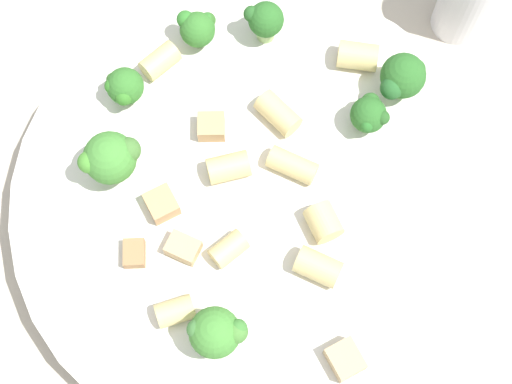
{
  "coord_description": "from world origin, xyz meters",
  "views": [
    {
      "loc": [
        -0.04,
        0.16,
        0.53
      ],
      "look_at": [
        0.0,
        0.0,
        0.05
      ],
      "focal_mm": 60.0,
      "sensor_mm": 36.0,
      "label": 1
    }
  ],
  "objects_px": {
    "chicken_chunk_1": "(134,253)",
    "chicken_chunk_4": "(162,204)",
    "rigatoni_8": "(358,56)",
    "chicken_chunk_2": "(211,127)",
    "rigatoni_6": "(272,112)",
    "pasta_bowl": "(256,205)",
    "rigatoni_2": "(292,165)",
    "rigatoni_7": "(324,222)",
    "chicken_chunk_3": "(183,248)",
    "broccoli_floret_3": "(111,157)",
    "rigatoni_3": "(228,167)",
    "rigatoni_1": "(160,61)",
    "broccoli_floret_1": "(403,77)",
    "broccoli_floret_2": "(124,87)",
    "broccoli_floret_0": "(264,20)",
    "rigatoni_5": "(175,311)",
    "broccoli_floret_6": "(369,114)",
    "chicken_chunk_0": "(345,359)",
    "broccoli_floret_5": "(219,333)",
    "broccoli_floret_4": "(198,28)",
    "rigatoni_4": "(229,249)",
    "rigatoni_0": "(318,267)"
  },
  "relations": [
    {
      "from": "chicken_chunk_1",
      "to": "chicken_chunk_4",
      "type": "bearing_deg",
      "value": -102.3
    },
    {
      "from": "rigatoni_8",
      "to": "chicken_chunk_2",
      "type": "xyz_separation_m",
      "value": [
        0.08,
        0.07,
        -0.0
      ]
    },
    {
      "from": "rigatoni_6",
      "to": "chicken_chunk_1",
      "type": "bearing_deg",
      "value": 62.38
    },
    {
      "from": "pasta_bowl",
      "to": "rigatoni_2",
      "type": "relative_size",
      "value": 10.04
    },
    {
      "from": "rigatoni_7",
      "to": "chicken_chunk_3",
      "type": "relative_size",
      "value": 1.09
    },
    {
      "from": "broccoli_floret_3",
      "to": "rigatoni_3",
      "type": "height_order",
      "value": "broccoli_floret_3"
    },
    {
      "from": "pasta_bowl",
      "to": "rigatoni_1",
      "type": "xyz_separation_m",
      "value": [
        0.08,
        -0.07,
        0.02
      ]
    },
    {
      "from": "rigatoni_2",
      "to": "broccoli_floret_1",
      "type": "bearing_deg",
      "value": -127.66
    },
    {
      "from": "broccoli_floret_2",
      "to": "rigatoni_7",
      "type": "xyz_separation_m",
      "value": [
        -0.14,
        0.05,
        -0.01
      ]
    },
    {
      "from": "broccoli_floret_0",
      "to": "rigatoni_5",
      "type": "xyz_separation_m",
      "value": [
        0.0,
        0.19,
        -0.01
      ]
    },
    {
      "from": "chicken_chunk_3",
      "to": "broccoli_floret_1",
      "type": "bearing_deg",
      "value": -127.26
    },
    {
      "from": "broccoli_floret_6",
      "to": "broccoli_floret_1",
      "type": "bearing_deg",
      "value": -118.33
    },
    {
      "from": "broccoli_floret_1",
      "to": "chicken_chunk_0",
      "type": "distance_m",
      "value": 0.17
    },
    {
      "from": "rigatoni_2",
      "to": "chicken_chunk_0",
      "type": "xyz_separation_m",
      "value": [
        -0.06,
        0.11,
        -0.0
      ]
    },
    {
      "from": "broccoli_floret_5",
      "to": "chicken_chunk_0",
      "type": "height_order",
      "value": "broccoli_floret_5"
    },
    {
      "from": "broccoli_floret_4",
      "to": "rigatoni_2",
      "type": "bearing_deg",
      "value": 138.34
    },
    {
      "from": "rigatoni_5",
      "to": "chicken_chunk_4",
      "type": "distance_m",
      "value": 0.07
    },
    {
      "from": "pasta_bowl",
      "to": "rigatoni_7",
      "type": "relative_size",
      "value": 14.73
    },
    {
      "from": "broccoli_floret_3",
      "to": "rigatoni_8",
      "type": "relative_size",
      "value": 1.65
    },
    {
      "from": "rigatoni_3",
      "to": "rigatoni_6",
      "type": "relative_size",
      "value": 0.9
    },
    {
      "from": "rigatoni_6",
      "to": "rigatoni_7",
      "type": "distance_m",
      "value": 0.08
    },
    {
      "from": "broccoli_floret_1",
      "to": "rigatoni_6",
      "type": "xyz_separation_m",
      "value": [
        0.07,
        0.04,
        -0.01
      ]
    },
    {
      "from": "broccoli_floret_3",
      "to": "broccoli_floret_2",
      "type": "bearing_deg",
      "value": -79.85
    },
    {
      "from": "rigatoni_4",
      "to": "chicken_chunk_4",
      "type": "bearing_deg",
      "value": -19.94
    },
    {
      "from": "broccoli_floret_4",
      "to": "chicken_chunk_0",
      "type": "distance_m",
      "value": 0.22
    },
    {
      "from": "broccoli_floret_1",
      "to": "rigatoni_1",
      "type": "xyz_separation_m",
      "value": [
        0.15,
        0.02,
        -0.01
      ]
    },
    {
      "from": "rigatoni_5",
      "to": "rigatoni_0",
      "type": "bearing_deg",
      "value": -147.86
    },
    {
      "from": "broccoli_floret_5",
      "to": "chicken_chunk_3",
      "type": "bearing_deg",
      "value": -52.43
    },
    {
      "from": "broccoli_floret_5",
      "to": "chicken_chunk_3",
      "type": "height_order",
      "value": "broccoli_floret_5"
    },
    {
      "from": "rigatoni_1",
      "to": "chicken_chunk_4",
      "type": "bearing_deg",
      "value": 107.36
    },
    {
      "from": "broccoli_floret_2",
      "to": "broccoli_floret_3",
      "type": "distance_m",
      "value": 0.05
    },
    {
      "from": "pasta_bowl",
      "to": "broccoli_floret_5",
      "type": "relative_size",
      "value": 7.94
    },
    {
      "from": "broccoli_floret_3",
      "to": "rigatoni_7",
      "type": "bearing_deg",
      "value": 179.23
    },
    {
      "from": "broccoli_floret_4",
      "to": "broccoli_floret_6",
      "type": "bearing_deg",
      "value": 165.68
    },
    {
      "from": "broccoli_floret_4",
      "to": "chicken_chunk_3",
      "type": "height_order",
      "value": "broccoli_floret_4"
    },
    {
      "from": "chicken_chunk_3",
      "to": "rigatoni_7",
      "type": "bearing_deg",
      "value": -155.17
    },
    {
      "from": "pasta_bowl",
      "to": "broccoli_floret_3",
      "type": "xyz_separation_m",
      "value": [
        0.09,
        0.01,
        0.04
      ]
    },
    {
      "from": "broccoli_floret_2",
      "to": "chicken_chunk_4",
      "type": "distance_m",
      "value": 0.08
    },
    {
      "from": "broccoli_floret_0",
      "to": "rigatoni_7",
      "type": "xyz_separation_m",
      "value": [
        -0.07,
        0.12,
        -0.01
      ]
    },
    {
      "from": "broccoli_floret_0",
      "to": "rigatoni_3",
      "type": "height_order",
      "value": "broccoli_floret_0"
    },
    {
      "from": "broccoli_floret_0",
      "to": "rigatoni_8",
      "type": "height_order",
      "value": "broccoli_floret_0"
    },
    {
      "from": "rigatoni_0",
      "to": "rigatoni_4",
      "type": "height_order",
      "value": "rigatoni_0"
    },
    {
      "from": "broccoli_floret_3",
      "to": "rigatoni_7",
      "type": "xyz_separation_m",
      "value": [
        -0.13,
        0.0,
        -0.02
      ]
    },
    {
      "from": "rigatoni_3",
      "to": "rigatoni_7",
      "type": "height_order",
      "value": "rigatoni_7"
    },
    {
      "from": "rigatoni_2",
      "to": "broccoli_floret_4",
      "type": "bearing_deg",
      "value": -41.66
    },
    {
      "from": "pasta_bowl",
      "to": "broccoli_floret_5",
      "type": "height_order",
      "value": "broccoli_floret_5"
    },
    {
      "from": "broccoli_floret_2",
      "to": "broccoli_floret_6",
      "type": "xyz_separation_m",
      "value": [
        -0.15,
        -0.02,
        -0.0
      ]
    },
    {
      "from": "broccoli_floret_2",
      "to": "broccoli_floret_6",
      "type": "distance_m",
      "value": 0.15
    },
    {
      "from": "chicken_chunk_3",
      "to": "pasta_bowl",
      "type": "bearing_deg",
      "value": -127.46
    },
    {
      "from": "rigatoni_1",
      "to": "chicken_chunk_1",
      "type": "xyz_separation_m",
      "value": [
        -0.02,
        0.12,
        -0.0
      ]
    }
  ]
}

